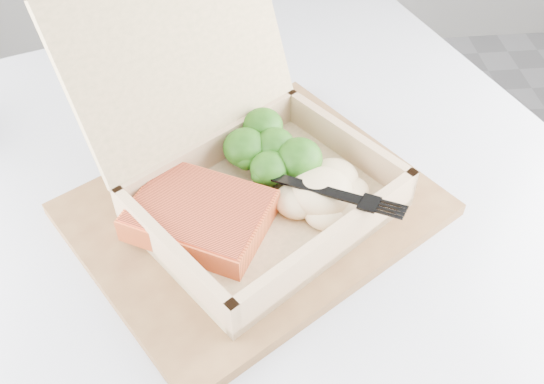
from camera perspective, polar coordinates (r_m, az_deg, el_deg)
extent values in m
cube|color=#A2A4AC|center=(0.64, -4.43, -4.56)|extent=(1.08, 1.08, 0.03)
cube|color=brown|center=(0.64, -1.71, -1.65)|extent=(0.44, 0.42, 0.01)
cube|color=tan|center=(0.62, -0.51, -1.61)|extent=(0.30, 0.29, 0.01)
cube|color=tan|center=(0.57, -9.39, -6.09)|extent=(0.12, 0.16, 0.05)
cube|color=tan|center=(0.67, 6.95, 4.37)|extent=(0.12, 0.16, 0.05)
cube|color=tan|center=(0.57, 5.40, -5.25)|extent=(0.20, 0.15, 0.05)
cube|color=tan|center=(0.66, -5.62, 3.73)|extent=(0.20, 0.15, 0.05)
cube|color=tan|center=(0.62, -8.58, 12.74)|extent=(0.24, 0.20, 0.18)
cube|color=orange|center=(0.60, -6.78, -2.17)|extent=(0.16, 0.15, 0.03)
ellipsoid|color=beige|center=(0.61, 4.71, 0.04)|extent=(0.10, 0.09, 0.04)
cube|color=black|center=(0.61, -1.02, 2.20)|extent=(0.10, 0.07, 0.02)
cube|color=black|center=(0.59, 5.73, -0.31)|extent=(0.05, 0.04, 0.01)
cube|color=white|center=(0.77, -8.69, 6.63)|extent=(0.07, 0.13, 0.00)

